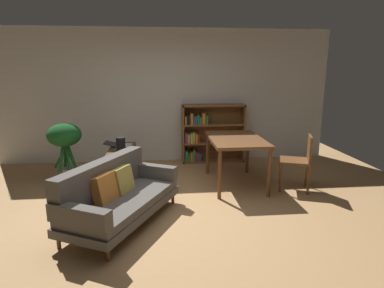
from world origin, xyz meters
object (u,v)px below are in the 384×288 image
at_px(desk_speaker, 121,145).
at_px(potted_floor_plant, 65,140).
at_px(dining_table, 236,143).
at_px(bookshelf, 208,133).
at_px(open_laptop, 120,145).
at_px(fabric_couch, 117,194).
at_px(dining_chair_near, 300,159).
at_px(media_console, 122,166).

xyz_separation_m(desk_speaker, potted_floor_plant, (-0.96, 0.33, 0.03)).
bearing_deg(dining_table, bookshelf, 99.27).
xyz_separation_m(open_laptop, potted_floor_plant, (-0.88, -0.12, 0.13)).
bearing_deg(fabric_couch, dining_chair_near, 17.33).
distance_m(desk_speaker, dining_chair_near, 2.86).
height_order(fabric_couch, dining_table, dining_table).
bearing_deg(bookshelf, dining_table, -80.73).
relative_size(potted_floor_plant, bookshelf, 0.79).
distance_m(fabric_couch, media_console, 1.51).
xyz_separation_m(media_console, potted_floor_plant, (-0.93, 0.10, 0.45)).
bearing_deg(dining_chair_near, open_laptop, 163.53).
height_order(open_laptop, desk_speaker, desk_speaker).
distance_m(dining_table, dining_chair_near, 1.04).
height_order(dining_table, dining_chair_near, dining_chair_near).
height_order(media_console, dining_table, dining_table).
height_order(desk_speaker, dining_chair_near, dining_chair_near).
relative_size(media_console, potted_floor_plant, 1.05).
relative_size(desk_speaker, dining_table, 0.19).
height_order(media_console, dining_chair_near, dining_chair_near).
bearing_deg(open_laptop, fabric_couch, -85.00).
distance_m(media_console, dining_table, 1.96).
xyz_separation_m(open_laptop, dining_table, (1.95, -0.51, 0.11)).
relative_size(media_console, desk_speaker, 4.35).
height_order(media_console, desk_speaker, desk_speaker).
bearing_deg(media_console, desk_speaker, -83.78).
bearing_deg(dining_chair_near, bookshelf, 123.39).
xyz_separation_m(potted_floor_plant, dining_table, (2.83, -0.39, -0.02)).
relative_size(fabric_couch, dining_chair_near, 2.11).
bearing_deg(potted_floor_plant, fabric_couch, -57.10).
bearing_deg(media_console, bookshelf, 35.30).
distance_m(open_laptop, dining_table, 2.02).
bearing_deg(fabric_couch, potted_floor_plant, 122.90).
distance_m(dining_table, bookshelf, 1.49).
relative_size(fabric_couch, open_laptop, 3.92).
bearing_deg(dining_chair_near, media_console, 167.32).
distance_m(potted_floor_plant, dining_chair_near, 3.86).
xyz_separation_m(fabric_couch, dining_table, (1.80, 1.21, 0.35)).
height_order(open_laptop, dining_table, dining_table).
distance_m(desk_speaker, dining_table, 1.87).
xyz_separation_m(dining_table, bookshelf, (-0.24, 1.46, -0.13)).
distance_m(open_laptop, dining_chair_near, 3.03).
relative_size(dining_table, bookshelf, 1.03).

